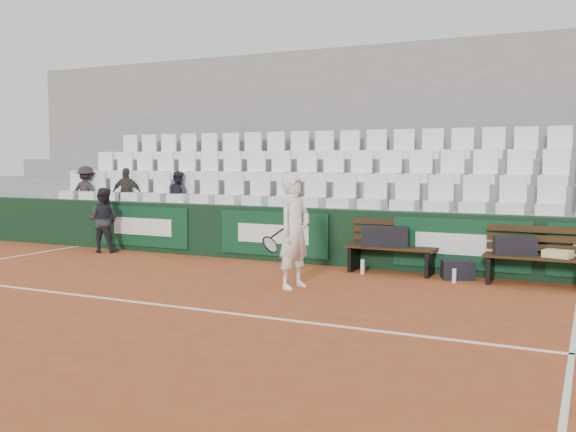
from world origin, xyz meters
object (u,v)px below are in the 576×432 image
object	(u,v)px
sports_bag_ground	(458,270)
spectator_b	(126,174)
water_bottle_far	(454,276)
tennis_player	(294,232)
sports_bag_left	(385,236)
water_bottle_near	(363,267)
sports_bag_right	(515,245)
ball_kid	(103,220)
spectator_c	(178,176)
bench_left	(391,260)
spectator_a	(86,173)
bench_right	(535,271)

from	to	relation	value
sports_bag_ground	spectator_b	xyz separation A→B (m)	(-7.39, 0.98, 1.43)
water_bottle_far	tennis_player	world-z (taller)	tennis_player
sports_bag_left	spectator_b	size ratio (longest dim) A/B	0.65
water_bottle_near	water_bottle_far	world-z (taller)	water_bottle_near
sports_bag_left	water_bottle_far	bearing A→B (deg)	-18.54
sports_bag_right	ball_kid	distance (m)	7.96
water_bottle_near	tennis_player	distance (m)	1.78
water_bottle_near	spectator_c	bearing A→B (deg)	165.32
sports_bag_right	water_bottle_near	size ratio (longest dim) A/B	2.49
bench_left	tennis_player	size ratio (longest dim) A/B	0.90
bench_left	spectator_a	distance (m)	7.63
bench_left	ball_kid	bearing A→B (deg)	-178.40
sports_bag_left	water_bottle_near	bearing A→B (deg)	-137.62
sports_bag_ground	spectator_c	distance (m)	6.25
sports_bag_ground	spectator_c	xyz separation A→B (m)	(-6.02, 0.98, 1.40)
sports_bag_ground	water_bottle_far	size ratio (longest dim) A/B	2.19
bench_left	sports_bag_left	xyz separation A→B (m)	(-0.11, -0.00, 0.39)
bench_left	tennis_player	world-z (taller)	tennis_player
spectator_b	bench_right	bearing A→B (deg)	150.11
sports_bag_left	tennis_player	distance (m)	2.00
water_bottle_near	tennis_player	bearing A→B (deg)	-108.68
water_bottle_far	ball_kid	distance (m)	7.15
bench_left	spectator_c	xyz separation A→B (m)	(-4.91, 0.91, 1.33)
spectator_a	bench_left	bearing A→B (deg)	171.43
ball_kid	spectator_a	distance (m)	2.03
water_bottle_near	sports_bag_left	bearing A→B (deg)	42.38
bench_left	spectator_c	bearing A→B (deg)	169.54
sports_bag_left	sports_bag_ground	size ratio (longest dim) A/B	1.55
water_bottle_far	ball_kid	world-z (taller)	ball_kid
water_bottle_near	spectator_c	world-z (taller)	spectator_c
sports_bag_left	spectator_a	distance (m)	7.46
water_bottle_near	spectator_b	world-z (taller)	spectator_b
tennis_player	ball_kid	size ratio (longest dim) A/B	1.26
water_bottle_near	ball_kid	size ratio (longest dim) A/B	0.18
sports_bag_right	spectator_c	world-z (taller)	spectator_c
bench_right	sports_bag_ground	world-z (taller)	bench_right
sports_bag_left	tennis_player	size ratio (longest dim) A/B	0.45
water_bottle_near	sports_bag_ground	bearing A→B (deg)	7.50
spectator_b	ball_kid	bearing A→B (deg)	81.24
sports_bag_ground	tennis_player	world-z (taller)	tennis_player
bench_right	sports_bag_right	bearing A→B (deg)	177.00
sports_bag_left	tennis_player	xyz separation A→B (m)	(-0.82, -1.82, 0.22)
sports_bag_left	ball_kid	size ratio (longest dim) A/B	0.57
water_bottle_near	water_bottle_far	bearing A→B (deg)	-5.37
water_bottle_near	sports_bag_right	bearing A→B (deg)	4.38
sports_bag_left	sports_bag_ground	bearing A→B (deg)	-3.28
bench_right	sports_bag_left	world-z (taller)	sports_bag_left
sports_bag_left	spectator_c	distance (m)	4.97
sports_bag_right	water_bottle_far	bearing A→B (deg)	-158.77
water_bottle_far	bench_left	bearing A→B (deg)	159.62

